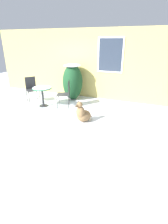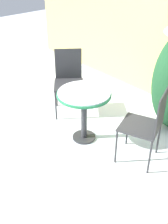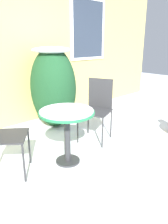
# 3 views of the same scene
# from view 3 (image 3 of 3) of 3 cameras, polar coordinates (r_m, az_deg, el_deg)

# --- Properties ---
(ground_plane) EXTENTS (16.00, 16.00, 0.00)m
(ground_plane) POSITION_cam_3_polar(r_m,az_deg,el_deg) (3.20, 7.53, -11.89)
(ground_plane) COLOR silver
(house_wall) EXTENTS (8.00, 0.10, 2.86)m
(house_wall) POSITION_cam_3_polar(r_m,az_deg,el_deg) (4.52, -13.81, 15.78)
(house_wall) COLOR tan
(house_wall) RESTS_ON ground_plane
(shrub_left) EXTENTS (0.81, 0.92, 1.50)m
(shrub_left) POSITION_cam_3_polar(r_m,az_deg,el_deg) (4.15, -8.06, 6.75)
(shrub_left) COLOR #194223
(shrub_left) RESTS_ON ground_plane
(patio_table) EXTENTS (0.72, 0.72, 0.75)m
(patio_table) POSITION_cam_3_polar(r_m,az_deg,el_deg) (2.84, -4.50, -2.14)
(patio_table) COLOR #2D2D30
(patio_table) RESTS_ON ground_plane
(patio_chair_far_side) EXTENTS (0.60, 0.60, 1.01)m
(patio_chair_far_side) POSITION_cam_3_polar(r_m,az_deg,el_deg) (3.59, 3.44, 1.48)
(patio_chair_far_side) COLOR #2D2D30
(patio_chair_far_side) RESTS_ON ground_plane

